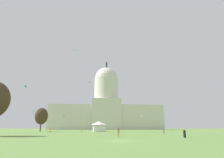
# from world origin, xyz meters

# --- Properties ---
(ground_plane) EXTENTS (800.00, 800.00, 0.00)m
(ground_plane) POSITION_xyz_m (0.00, 0.00, 0.00)
(ground_plane) COLOR olive
(capitol_building) EXTENTS (111.81, 28.33, 70.54)m
(capitol_building) POSITION_xyz_m (3.87, 174.12, 20.56)
(capitol_building) COLOR beige
(capitol_building) RESTS_ON ground_plane
(event_tent) EXTENTS (6.30, 7.70, 4.78)m
(event_tent) POSITION_xyz_m (-3.19, 66.93, 2.39)
(event_tent) COLOR white
(event_tent) RESTS_ON ground_plane
(tree_west_far) EXTENTS (6.70, 5.72, 11.44)m
(tree_west_far) POSITION_xyz_m (-31.70, 71.65, 7.34)
(tree_west_far) COLOR #42301E
(tree_west_far) RESTS_ON ground_plane
(person_purple_front_right) EXTENTS (0.48, 0.48, 1.49)m
(person_purple_front_right) POSITION_xyz_m (17.35, 33.85, 0.68)
(person_purple_front_right) COLOR #703D93
(person_purple_front_right) RESTS_ON ground_plane
(person_orange_near_tree_west) EXTENTS (0.46, 0.46, 1.74)m
(person_orange_near_tree_west) POSITION_xyz_m (-22.17, 51.35, 0.82)
(person_orange_near_tree_west) COLOR orange
(person_orange_near_tree_west) RESTS_ON ground_plane
(person_denim_edge_east) EXTENTS (0.44, 0.44, 1.76)m
(person_denim_edge_east) POSITION_xyz_m (4.91, 55.71, 0.81)
(person_denim_edge_east) COLOR #3D5684
(person_denim_edge_east) RESTS_ON ground_plane
(person_tan_back_left) EXTENTS (0.40, 0.40, 1.52)m
(person_tan_back_left) POSITION_xyz_m (0.79, 13.08, 0.69)
(person_tan_back_left) COLOR tan
(person_tan_back_left) RESTS_ON ground_plane
(person_tan_mid_left) EXTENTS (0.46, 0.46, 1.73)m
(person_tan_mid_left) POSITION_xyz_m (-10.34, 54.42, 0.80)
(person_tan_mid_left) COLOR tan
(person_tan_mid_left) RESTS_ON ground_plane
(person_olive_mid_right) EXTENTS (0.56, 0.56, 1.64)m
(person_olive_mid_right) POSITION_xyz_m (2.97, 33.90, 0.75)
(person_olive_mid_right) COLOR olive
(person_olive_mid_right) RESTS_ON ground_plane
(person_black_front_center) EXTENTS (0.65, 0.65, 1.59)m
(person_black_front_center) POSITION_xyz_m (13.24, 8.69, 0.71)
(person_black_front_center) COLOR black
(person_black_front_center) RESTS_ON ground_plane
(kite_red_mid) EXTENTS (0.44, 0.62, 3.93)m
(kite_red_mid) POSITION_xyz_m (12.86, 94.97, 28.42)
(kite_red_mid) COLOR red
(kite_magenta_low) EXTENTS (0.79, 0.67, 3.41)m
(kite_magenta_low) POSITION_xyz_m (-33.49, 145.02, 11.76)
(kite_magenta_low) COLOR #D1339E
(kite_gold_mid) EXTENTS (1.51, 1.22, 0.13)m
(kite_gold_mid) POSITION_xyz_m (-13.43, 44.73, 31.40)
(kite_gold_mid) COLOR gold
(kite_pink_mid) EXTENTS (0.49, 0.78, 1.10)m
(kite_pink_mid) POSITION_xyz_m (-12.91, 25.23, 23.01)
(kite_pink_mid) COLOR pink
(kite_orange_mid) EXTENTS (1.21, 1.21, 2.54)m
(kite_orange_mid) POSITION_xyz_m (-10.49, 110.82, 33.85)
(kite_orange_mid) COLOR orange
(kite_turquoise_mid) EXTENTS (0.77, 0.81, 2.27)m
(kite_turquoise_mid) POSITION_xyz_m (-36.76, 60.57, 20.13)
(kite_turquoise_mid) COLOR teal
(kite_green_low) EXTENTS (0.42, 0.78, 2.78)m
(kite_green_low) POSITION_xyz_m (-36.03, 72.20, 9.88)
(kite_green_low) COLOR green
(kite_yellow_low) EXTENTS (0.57, 1.06, 3.23)m
(kite_yellow_low) POSITION_xyz_m (35.84, 152.56, 12.06)
(kite_yellow_low) COLOR yellow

